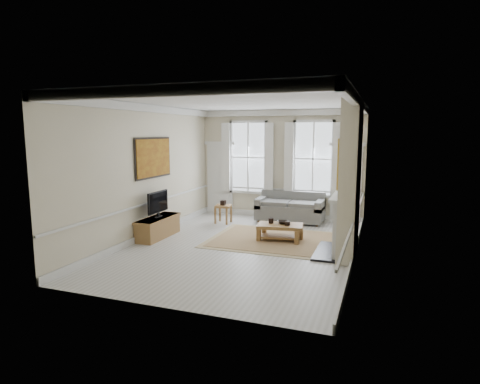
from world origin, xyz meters
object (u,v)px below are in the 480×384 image
at_px(coffee_table, 280,227).
at_px(side_table, 223,209).
at_px(sofa, 290,209).
at_px(tv_stand, 158,227).

bearing_deg(coffee_table, side_table, 138.27).
distance_m(sofa, side_table, 2.07).
xyz_separation_m(side_table, coffee_table, (2.10, -1.37, -0.09)).
height_order(sofa, side_table, sofa).
xyz_separation_m(sofa, tv_stand, (-2.81, -3.05, -0.11)).
bearing_deg(side_table, coffee_table, -33.15).
relative_size(side_table, coffee_table, 0.45).
xyz_separation_m(sofa, coffee_table, (0.25, -2.30, -0.03)).
distance_m(coffee_table, tv_stand, 3.15).
relative_size(sofa, tv_stand, 1.35).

